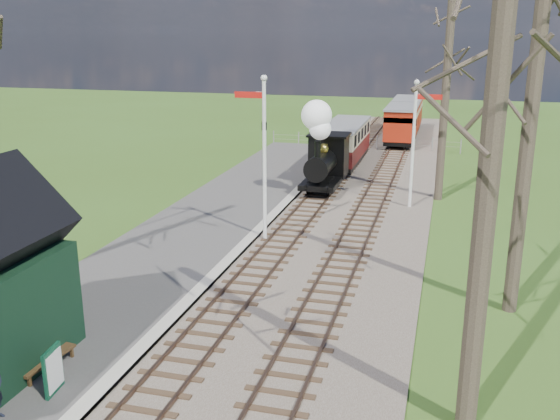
{
  "coord_description": "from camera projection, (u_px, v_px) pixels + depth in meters",
  "views": [
    {
      "loc": [
        5.74,
        -5.55,
        7.73
      ],
      "look_at": [
        0.18,
        14.93,
        1.6
      ],
      "focal_mm": 40.0,
      "sensor_mm": 36.0,
      "label": 1
    }
  ],
  "objects": [
    {
      "name": "distant_hills",
      "position": [
        401.0,
        244.0,
        72.57
      ],
      "size": [
        114.4,
        48.0,
        22.02
      ],
      "color": "#385B23",
      "rests_on": "ground"
    },
    {
      "name": "ballast_bed",
      "position": [
        343.0,
        203.0,
        28.8
      ],
      "size": [
        8.0,
        60.0,
        0.1
      ],
      "primitive_type": "cube",
      "color": "brown",
      "rests_on": "ground"
    },
    {
      "name": "track_near",
      "position": [
        316.0,
        200.0,
        29.11
      ],
      "size": [
        1.6,
        60.0,
        0.15
      ],
      "color": "brown",
      "rests_on": "ground"
    },
    {
      "name": "track_far",
      "position": [
        372.0,
        204.0,
        28.46
      ],
      "size": [
        1.6,
        60.0,
        0.15
      ],
      "color": "brown",
      "rests_on": "ground"
    },
    {
      "name": "platform",
      "position": [
        175.0,
        249.0,
        22.57
      ],
      "size": [
        5.0,
        44.0,
        0.2
      ],
      "primitive_type": "cube",
      "color": "#474442",
      "rests_on": "ground"
    },
    {
      "name": "coping_strip",
      "position": [
        235.0,
        255.0,
        21.99
      ],
      "size": [
        0.4,
        44.0,
        0.21
      ],
      "primitive_type": "cube",
      "color": "#B2AD9E",
      "rests_on": "ground"
    },
    {
      "name": "semaphore_near",
      "position": [
        263.0,
        147.0,
        22.76
      ],
      "size": [
        1.22,
        0.24,
        6.22
      ],
      "color": "silver",
      "rests_on": "ground"
    },
    {
      "name": "semaphore_far",
      "position": [
        415.0,
        135.0,
        27.11
      ],
      "size": [
        1.22,
        0.24,
        5.72
      ],
      "color": "silver",
      "rests_on": "ground"
    },
    {
      "name": "bare_trees",
      "position": [
        274.0,
        130.0,
        16.32
      ],
      "size": [
        15.51,
        22.39,
        12.0
      ],
      "color": "#382D23",
      "rests_on": "ground"
    },
    {
      "name": "fence_line",
      "position": [
        364.0,
        141.0,
        41.89
      ],
      "size": [
        12.6,
        0.08,
        1.0
      ],
      "color": "slate",
      "rests_on": "ground"
    },
    {
      "name": "locomotive",
      "position": [
        324.0,
        151.0,
        30.2
      ],
      "size": [
        1.81,
        4.21,
        4.51
      ],
      "color": "black",
      "rests_on": "ground"
    },
    {
      "name": "coach",
      "position": [
        344.0,
        142.0,
        35.97
      ],
      "size": [
        2.11,
        7.22,
        2.22
      ],
      "color": "black",
      "rests_on": "ground"
    },
    {
      "name": "red_carriage_a",
      "position": [
        401.0,
        124.0,
        42.86
      ],
      "size": [
        2.1,
        5.19,
        2.21
      ],
      "color": "black",
      "rests_on": "ground"
    },
    {
      "name": "red_carriage_b",
      "position": [
        407.0,
        114.0,
        47.96
      ],
      "size": [
        2.1,
        5.19,
        2.21
      ],
      "color": "black",
      "rests_on": "ground"
    },
    {
      "name": "sign_board",
      "position": [
        53.0,
        370.0,
        13.35
      ],
      "size": [
        0.17,
        0.71,
        1.04
      ],
      "color": "#0E442B",
      "rests_on": "platform"
    },
    {
      "name": "bench",
      "position": [
        40.0,
        352.0,
        14.31
      ],
      "size": [
        0.65,
        1.65,
        0.92
      ],
      "color": "#422D17",
      "rests_on": "platform"
    }
  ]
}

